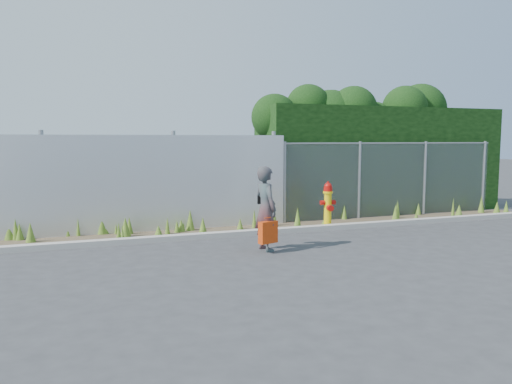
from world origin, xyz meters
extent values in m
plane|color=#353537|center=(0.00, 0.00, 0.00)|extent=(80.00, 80.00, 0.00)
cube|color=#A59D95|center=(0.00, 1.80, 0.06)|extent=(16.00, 0.22, 0.12)
cube|color=#4E3E2D|center=(0.00, 2.40, 0.01)|extent=(16.00, 1.20, 0.01)
cone|color=#466A1F|center=(-2.23, 2.18, 0.14)|extent=(0.22, 0.22, 0.27)
cone|color=#466A1F|center=(2.74, 2.96, 0.19)|extent=(0.15, 0.15, 0.38)
cone|color=#466A1F|center=(0.63, 2.68, 0.21)|extent=(0.19, 0.19, 0.42)
cone|color=#466A1F|center=(7.03, 2.66, 0.25)|extent=(0.18, 0.18, 0.49)
cone|color=#466A1F|center=(3.93, 2.39, 0.21)|extent=(0.18, 0.18, 0.42)
cone|color=#466A1F|center=(4.58, 2.39, 0.09)|extent=(0.11, 0.11, 0.19)
cone|color=#466A1F|center=(-1.59, 2.70, 0.11)|extent=(0.09, 0.09, 0.22)
cone|color=#466A1F|center=(-3.34, 3.00, 0.24)|extent=(0.22, 0.22, 0.48)
cone|color=#466A1F|center=(5.71, 2.30, 0.26)|extent=(0.10, 0.10, 0.52)
cone|color=#466A1F|center=(7.26, 2.32, 0.18)|extent=(0.20, 0.20, 0.36)
cone|color=#466A1F|center=(7.24, 1.98, 0.21)|extent=(0.18, 0.18, 0.42)
cone|color=#466A1F|center=(-4.75, 2.59, 0.21)|extent=(0.21, 0.21, 0.42)
cone|color=#466A1F|center=(-3.27, 3.00, 0.11)|extent=(0.18, 0.18, 0.23)
cone|color=#466A1F|center=(5.06, 2.92, 0.17)|extent=(0.16, 0.16, 0.34)
cone|color=#466A1F|center=(-1.27, 2.11, 0.20)|extent=(0.21, 0.21, 0.41)
cone|color=#466A1F|center=(1.00, 2.11, 0.25)|extent=(0.19, 0.19, 0.51)
cone|color=#466A1F|center=(-0.29, 2.49, 0.13)|extent=(0.16, 0.16, 0.27)
cone|color=#466A1F|center=(4.12, 2.61, 0.18)|extent=(0.17, 0.17, 0.35)
cone|color=#466A1F|center=(-1.64, 2.69, 0.14)|extent=(0.18, 0.18, 0.29)
cone|color=#466A1F|center=(-2.99, 1.98, 0.18)|extent=(0.10, 0.10, 0.36)
cone|color=#466A1F|center=(-3.05, 2.21, 0.19)|extent=(0.12, 0.12, 0.37)
cone|color=#466A1F|center=(-3.83, 2.96, 0.20)|extent=(0.08, 0.08, 0.40)
cone|color=#466A1F|center=(-4.98, 2.90, 0.18)|extent=(0.17, 0.17, 0.36)
cone|color=#466A1F|center=(-3.05, 2.88, 0.12)|extent=(0.09, 0.09, 0.24)
cone|color=#466A1F|center=(0.09, 2.58, 0.23)|extent=(0.12, 0.12, 0.46)
cone|color=#466A1F|center=(1.82, 2.30, 0.10)|extent=(0.19, 0.19, 0.20)
cone|color=#466A1F|center=(-1.98, 2.50, 0.19)|extent=(0.12, 0.12, 0.39)
cone|color=#466A1F|center=(5.70, 2.08, 0.19)|extent=(0.23, 0.23, 0.37)
cone|color=#466A1F|center=(-1.74, 2.63, 0.14)|extent=(0.13, 0.13, 0.28)
cone|color=#466A1F|center=(4.42, 3.00, 0.23)|extent=(0.14, 0.14, 0.45)
cone|color=#466A1F|center=(-2.88, 2.50, 0.22)|extent=(0.24, 0.24, 0.43)
cone|color=#466A1F|center=(-1.41, 2.78, 0.25)|extent=(0.21, 0.21, 0.49)
cone|color=#466A1F|center=(-5.06, 2.95, 0.23)|extent=(0.14, 0.14, 0.46)
cone|color=#466A1F|center=(-5.19, 3.02, 0.23)|extent=(0.24, 0.24, 0.46)
cone|color=#466A1F|center=(-2.77, 2.80, 0.19)|extent=(0.17, 0.17, 0.39)
cone|color=#466A1F|center=(-4.04, 2.99, 0.16)|extent=(0.11, 0.11, 0.31)
cube|color=silver|center=(-3.25, 3.00, 1.10)|extent=(8.50, 0.08, 2.20)
cylinder|color=gray|center=(-4.50, 3.12, 1.15)|extent=(0.10, 0.10, 2.30)
cylinder|color=gray|center=(-1.70, 3.12, 1.15)|extent=(0.10, 0.10, 2.30)
cylinder|color=gray|center=(0.80, 3.12, 1.15)|extent=(0.10, 0.10, 2.30)
cube|color=gray|center=(4.25, 3.00, 1.00)|extent=(6.50, 0.03, 2.00)
cylinder|color=gray|center=(4.25, 3.00, 2.00)|extent=(6.50, 0.04, 0.04)
cylinder|color=gray|center=(1.05, 3.00, 1.02)|extent=(0.07, 0.07, 2.05)
cylinder|color=gray|center=(3.20, 3.00, 1.02)|extent=(0.07, 0.07, 2.05)
cylinder|color=gray|center=(5.30, 3.00, 1.02)|extent=(0.07, 0.07, 2.05)
cylinder|color=gray|center=(7.40, 3.00, 1.02)|extent=(0.07, 0.07, 2.05)
cube|color=black|center=(4.55, 4.00, 1.50)|extent=(7.30, 1.60, 3.00)
sphere|color=black|center=(1.23, 4.12, 2.69)|extent=(1.25, 1.25, 1.25)
sphere|color=black|center=(2.30, 4.26, 3.00)|extent=(1.25, 1.25, 1.25)
sphere|color=black|center=(2.99, 4.26, 2.66)|extent=(1.65, 1.65, 1.65)
sphere|color=black|center=(3.54, 3.94, 2.92)|extent=(1.34, 1.34, 1.34)
sphere|color=black|center=(4.39, 4.19, 2.60)|extent=(1.18, 1.18, 1.18)
sphere|color=black|center=(5.19, 3.84, 3.00)|extent=(1.30, 1.30, 1.30)
sphere|color=black|center=(6.07, 4.28, 3.00)|extent=(1.57, 1.57, 1.57)
sphere|color=black|center=(7.15, 4.00, 2.38)|extent=(1.28, 1.28, 1.28)
cylinder|color=yellow|center=(1.78, 2.09, 0.03)|extent=(0.27, 0.27, 0.06)
cylinder|color=yellow|center=(1.78, 2.09, 0.42)|extent=(0.18, 0.18, 0.83)
cylinder|color=yellow|center=(1.78, 2.09, 0.85)|extent=(0.23, 0.23, 0.05)
cylinder|color=#B20F0A|center=(1.78, 2.09, 0.92)|extent=(0.21, 0.21, 0.10)
sphere|color=#B20F0A|center=(1.78, 2.09, 0.99)|extent=(0.19, 0.19, 0.19)
cylinder|color=#B20F0A|center=(1.78, 2.09, 1.08)|extent=(0.05, 0.05, 0.05)
cylinder|color=#B20F0A|center=(1.64, 2.09, 0.61)|extent=(0.10, 0.11, 0.11)
cylinder|color=#B20F0A|center=(1.92, 2.09, 0.61)|extent=(0.10, 0.11, 0.11)
cylinder|color=#B20F0A|center=(1.78, 1.96, 0.49)|extent=(0.15, 0.12, 0.15)
imported|color=#0E5C5E|center=(-0.50, 0.32, 0.80)|extent=(0.46, 0.63, 1.60)
cube|color=#B8340A|center=(-0.55, 0.09, 0.39)|extent=(0.37, 0.14, 0.41)
cylinder|color=#B8340A|center=(-0.55, 0.09, 0.66)|extent=(0.18, 0.02, 0.02)
cube|color=black|center=(-0.46, 0.57, 0.94)|extent=(0.21, 0.09, 0.16)
camera|label=1|loc=(-3.90, -8.37, 2.10)|focal=35.00mm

